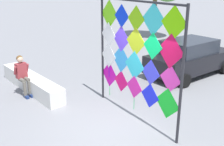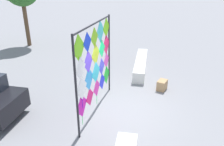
% 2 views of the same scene
% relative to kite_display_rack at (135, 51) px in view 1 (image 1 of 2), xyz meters
% --- Properties ---
extents(ground, '(120.00, 120.00, 0.00)m').
position_rel_kite_display_rack_xyz_m(ground, '(0.29, -0.97, -1.98)').
color(ground, gray).
extents(plaza_ledge_left, '(3.94, 0.57, 0.57)m').
position_rel_kite_display_rack_xyz_m(plaza_ledge_left, '(-3.89, -1.42, -1.70)').
color(plaza_ledge_left, silver).
rests_on(plaza_ledge_left, ground).
extents(kite_display_rack, '(3.45, 0.40, 3.37)m').
position_rel_kite_display_rack_xyz_m(kite_display_rack, '(0.00, 0.00, 0.00)').
color(kite_display_rack, '#232328').
rests_on(kite_display_rack, ground).
extents(seated_vendor, '(0.63, 0.53, 1.42)m').
position_rel_kite_display_rack_xyz_m(seated_vendor, '(-3.60, -1.82, -1.16)').
color(seated_vendor, '#666056').
rests_on(seated_vendor, ground).
extents(parked_car, '(2.00, 3.98, 1.52)m').
position_rel_kite_display_rack_xyz_m(parked_car, '(-1.25, 4.43, -1.21)').
color(parked_car, black).
rests_on(parked_car, ground).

